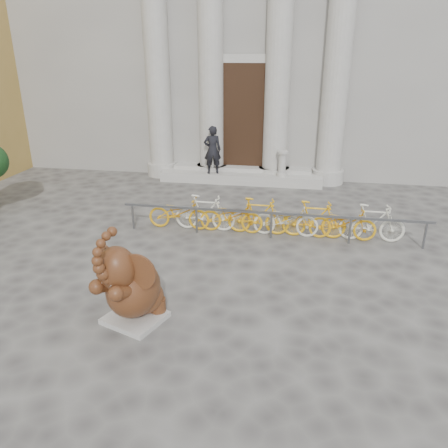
# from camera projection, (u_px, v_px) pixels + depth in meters

# --- Properties ---
(ground) EXTENTS (80.00, 80.00, 0.00)m
(ground) POSITION_uv_depth(u_px,v_px,m) (170.00, 323.00, 7.92)
(ground) COLOR #474442
(ground) RESTS_ON ground
(classical_building) EXTENTS (22.00, 10.70, 12.00)m
(classical_building) POSITION_uv_depth(u_px,v_px,m) (260.00, 17.00, 19.37)
(classical_building) COLOR gray
(classical_building) RESTS_ON ground
(entrance_steps) EXTENTS (6.00, 1.20, 0.36)m
(entrance_steps) POSITION_uv_depth(u_px,v_px,m) (241.00, 177.00, 16.45)
(entrance_steps) COLOR #A8A59E
(entrance_steps) RESTS_ON ground
(elephant_statue) EXTENTS (1.32, 1.56, 1.96)m
(elephant_statue) POSITION_uv_depth(u_px,v_px,m) (131.00, 287.00, 7.72)
(elephant_statue) COLOR #A8A59E
(elephant_statue) RESTS_ON ground
(bike_rack) EXTENTS (8.00, 0.53, 1.00)m
(bike_rack) POSITION_uv_depth(u_px,v_px,m) (271.00, 217.00, 11.57)
(bike_rack) COLOR slate
(bike_rack) RESTS_ON ground
(pedestrian) EXTENTS (0.73, 0.59, 1.75)m
(pedestrian) POSITION_uv_depth(u_px,v_px,m) (212.00, 150.00, 15.91)
(pedestrian) COLOR black
(pedestrian) RESTS_ON entrance_steps
(balustrade_post) EXTENTS (0.38, 0.38, 0.92)m
(balustrade_post) POSITION_uv_depth(u_px,v_px,m) (282.00, 165.00, 15.71)
(balustrade_post) COLOR #A8A59E
(balustrade_post) RESTS_ON entrance_steps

